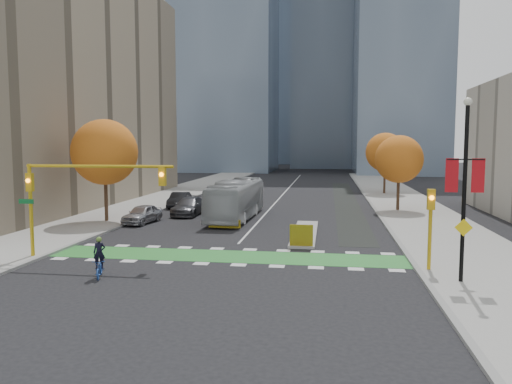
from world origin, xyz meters
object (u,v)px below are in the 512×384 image
(traffic_signal_east, at_px, (430,217))
(parked_car_b, at_px, (179,200))
(parked_car_c, at_px, (189,206))
(tree_west, at_px, (105,152))
(cyclist, at_px, (100,264))
(bus, at_px, (236,199))
(hazard_board, at_px, (301,235))
(traffic_signal_west, at_px, (74,186))
(banner_lamppost, at_px, (465,182))
(tree_east_near, at_px, (399,159))
(parked_car_a, at_px, (142,214))
(tree_east_far, at_px, (385,152))

(traffic_signal_east, distance_m, parked_car_b, 29.84)
(parked_car_b, bearing_deg, parked_car_c, -68.06)
(tree_west, xyz_separation_m, cyclist, (6.95, -15.72, -4.97))
(traffic_signal_east, distance_m, cyclist, 16.01)
(bus, bearing_deg, hazard_board, -60.14)
(traffic_signal_west, distance_m, banner_lamppost, 19.54)
(hazard_board, bearing_deg, banner_lamppost, -41.79)
(banner_lamppost, bearing_deg, traffic_signal_east, 116.61)
(banner_lamppost, distance_m, bus, 22.76)
(tree_east_near, distance_m, parked_car_a, 23.63)
(tree_west, xyz_separation_m, banner_lamppost, (23.50, -14.50, -1.01))
(cyclist, relative_size, bus, 0.17)
(parked_car_c, bearing_deg, bus, -16.73)
(tree_east_near, height_order, parked_car_b, tree_east_near)
(hazard_board, relative_size, parked_car_b, 0.31)
(traffic_signal_west, relative_size, bus, 0.73)
(tree_east_far, bearing_deg, traffic_signal_east, -92.97)
(tree_east_near, xyz_separation_m, banner_lamppost, (-0.50, -24.50, -0.25))
(traffic_signal_west, bearing_deg, cyclist, -48.09)
(tree_east_near, height_order, parked_car_c, tree_east_near)
(tree_west, xyz_separation_m, tree_east_far, (24.50, 26.00, -0.38))
(tree_west, distance_m, tree_east_far, 35.73)
(hazard_board, height_order, parked_car_c, parked_car_c)
(tree_east_near, xyz_separation_m, traffic_signal_west, (-19.93, -22.51, -0.83))
(tree_east_near, distance_m, traffic_signal_west, 30.08)
(hazard_board, bearing_deg, tree_east_far, 75.88)
(tree_east_far, height_order, banner_lamppost, banner_lamppost)
(hazard_board, bearing_deg, tree_west, 154.01)
(tree_west, distance_m, traffic_signal_west, 13.25)
(traffic_signal_west, xyz_separation_m, parked_car_c, (1.33, 17.50, -3.27))
(tree_east_far, distance_m, parked_car_a, 34.04)
(tree_west, xyz_separation_m, bus, (9.93, 3.52, -3.98))
(tree_east_far, xyz_separation_m, traffic_signal_west, (-20.43, -38.51, -1.21))
(banner_lamppost, xyz_separation_m, cyclist, (-16.55, -1.22, -3.96))
(tree_east_near, xyz_separation_m, parked_car_a, (-21.00, -10.01, -4.12))
(tree_east_near, height_order, parked_car_a, tree_east_near)
(tree_east_near, distance_m, banner_lamppost, 24.51)
(cyclist, bearing_deg, tree_east_near, 37.51)
(tree_east_near, distance_m, bus, 15.82)
(cyclist, height_order, bus, bus)
(banner_lamppost, height_order, parked_car_a, banner_lamppost)
(parked_car_a, bearing_deg, parked_car_b, 97.91)
(traffic_signal_east, distance_m, banner_lamppost, 2.92)
(tree_west, bearing_deg, cyclist, -66.14)
(tree_east_far, height_order, cyclist, tree_east_far)
(cyclist, bearing_deg, traffic_signal_east, -7.27)
(tree_west, distance_m, parked_car_c, 8.81)
(hazard_board, distance_m, tree_west, 18.44)
(traffic_signal_west, relative_size, traffic_signal_east, 2.08)
(traffic_signal_east, height_order, banner_lamppost, banner_lamppost)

